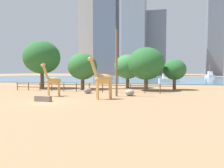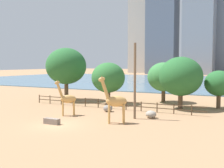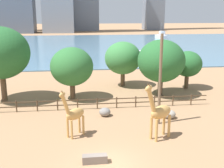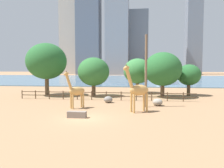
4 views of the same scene
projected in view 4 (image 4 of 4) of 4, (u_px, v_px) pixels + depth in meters
name	position (u px, v px, depth m)	size (l,w,h in m)	color
ground_plane	(128.00, 79.00, 99.51)	(400.00, 400.00, 0.00)	#9E7551
harbor_water	(128.00, 79.00, 96.53)	(180.00, 86.00, 0.20)	slate
giraffe_tall	(138.00, 90.00, 23.17)	(2.97, 2.08, 5.13)	tan
giraffe_companion	(76.00, 91.00, 25.40)	(2.33, 2.13, 4.43)	tan
utility_pole	(146.00, 71.00, 26.14)	(0.28, 0.28, 8.69)	brown
boulder_near_fence	(108.00, 99.00, 29.75)	(1.19, 1.18, 0.88)	gray
boulder_by_pole	(158.00, 102.00, 27.47)	(1.25, 1.16, 0.87)	gray
feeding_trough	(77.00, 115.00, 20.68)	(1.80, 0.60, 0.60)	#72665B
enclosure_fence	(102.00, 95.00, 32.20)	(26.12, 0.14, 1.30)	#4C3826
tree_left_large	(94.00, 72.00, 36.36)	(5.26, 5.26, 6.50)	brown
tree_center_broad	(163.00, 69.00, 35.13)	(6.04, 6.04, 7.28)	brown
tree_right_tall	(138.00, 71.00, 40.99)	(5.25, 5.25, 6.54)	brown
tree_left_small	(46.00, 61.00, 37.54)	(6.90, 6.90, 9.01)	brown
tree_right_small	(189.00, 75.00, 37.44)	(4.01, 4.01, 5.37)	brown
boat_ferry	(194.00, 75.00, 111.53)	(3.41, 7.42, 6.45)	silver
boat_sailboat	(167.00, 82.00, 59.99)	(5.82, 3.13, 2.43)	silver
skyline_tower_needle	(194.00, 15.00, 174.58)	(11.60, 13.24, 95.01)	slate
skyline_block_central	(89.00, 27.00, 162.55)	(17.29, 12.94, 71.66)	slate
skyline_tower_glass	(137.00, 43.00, 173.19)	(17.39, 8.60, 50.36)	slate
skyline_block_left	(117.00, 4.00, 159.54)	(16.67, 13.88, 103.10)	gray
skyline_block_right	(70.00, 33.00, 181.83)	(15.73, 12.75, 67.85)	#B7B2A8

